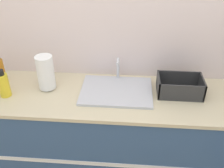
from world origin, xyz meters
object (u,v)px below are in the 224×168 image
at_px(sink, 116,90).
at_px(paper_towel_roll, 46,73).
at_px(dish_rack, 180,88).
at_px(bottle_yellow, 3,85).
at_px(bottle_amber, 1,70).

bearing_deg(sink, paper_towel_roll, 179.19).
relative_size(dish_rack, bottle_yellow, 1.54).
distance_m(dish_rack, bottle_yellow, 1.38).
xyz_separation_m(paper_towel_roll, dish_rack, (1.07, 0.01, -0.09)).
bearing_deg(bottle_yellow, dish_rack, 5.78).
bearing_deg(bottle_yellow, sink, 7.89).
relative_size(paper_towel_roll, bottle_amber, 1.14).
bearing_deg(paper_towel_roll, bottle_yellow, -156.93).
bearing_deg(bottle_amber, bottle_yellow, -61.32).
bearing_deg(paper_towel_roll, bottle_amber, 169.89).
height_order(dish_rack, bottle_yellow, bottle_yellow).
height_order(paper_towel_roll, bottle_amber, paper_towel_roll).
height_order(sink, dish_rack, sink).
distance_m(sink, paper_towel_roll, 0.58).
height_order(bottle_yellow, bottle_amber, bottle_amber).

